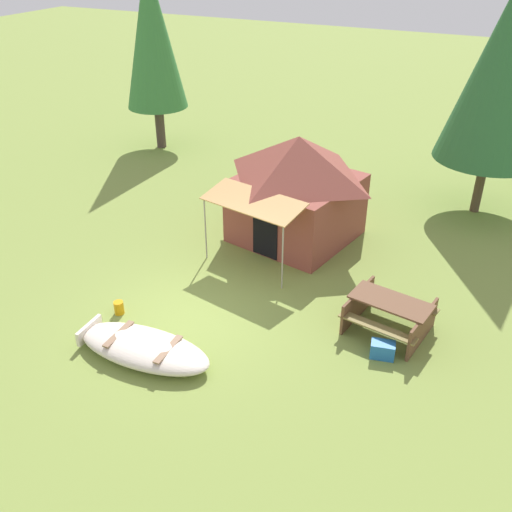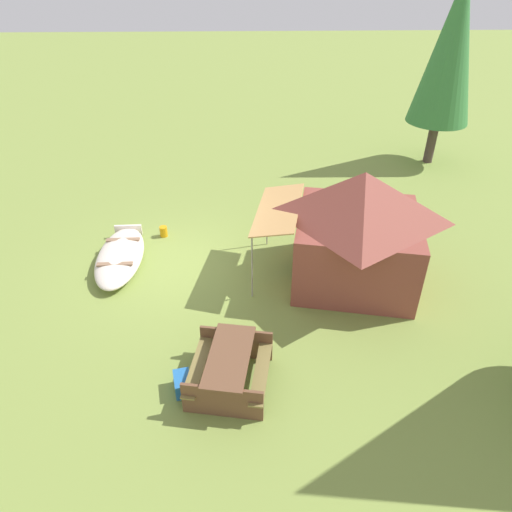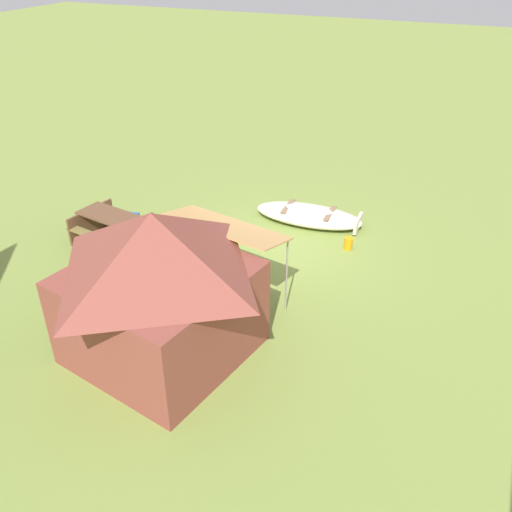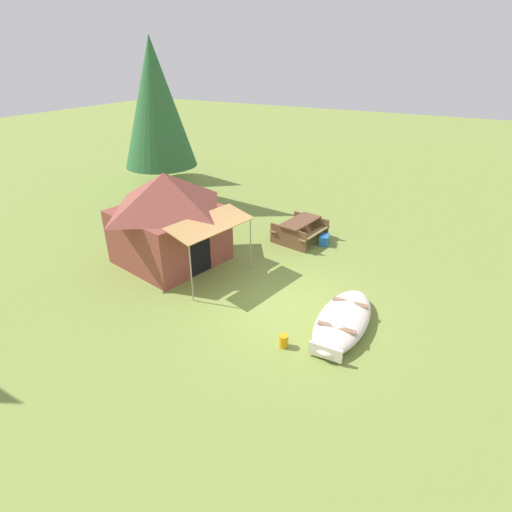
# 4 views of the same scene
# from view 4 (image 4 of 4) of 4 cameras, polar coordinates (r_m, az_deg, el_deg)

# --- Properties ---
(ground_plane) EXTENTS (80.00, 80.00, 0.00)m
(ground_plane) POSITION_cam_4_polar(r_m,az_deg,el_deg) (10.92, 4.01, -6.87)
(ground_plane) COLOR olive
(beached_rowboat) EXTENTS (2.95, 1.27, 0.42)m
(beached_rowboat) POSITION_cam_4_polar(r_m,az_deg,el_deg) (10.17, 12.19, -8.85)
(beached_rowboat) COLOR silver
(beached_rowboat) RESTS_ON ground_plane
(canvas_cabin_tent) EXTENTS (3.61, 4.45, 2.88)m
(canvas_cabin_tent) POSITION_cam_4_polar(r_m,az_deg,el_deg) (12.83, -12.36, 5.45)
(canvas_cabin_tent) COLOR brown
(canvas_cabin_tent) RESTS_ON ground_plane
(picnic_table) EXTENTS (1.89, 1.73, 0.77)m
(picnic_table) POSITION_cam_4_polar(r_m,az_deg,el_deg) (14.38, 6.24, 3.93)
(picnic_table) COLOR brown
(picnic_table) RESTS_ON ground_plane
(cooler_box) EXTENTS (0.53, 0.40, 0.34)m
(cooler_box) POSITION_cam_4_polar(r_m,az_deg,el_deg) (14.33, 9.67, 2.27)
(cooler_box) COLOR #2468B2
(cooler_box) RESTS_ON ground_plane
(fuel_can) EXTENTS (0.29, 0.29, 0.30)m
(fuel_can) POSITION_cam_4_polar(r_m,az_deg,el_deg) (9.44, 3.93, -11.90)
(fuel_can) COLOR orange
(fuel_can) RESTS_ON ground_plane
(pine_tree_back_left) EXTENTS (2.71, 2.71, 4.77)m
(pine_tree_back_left) POSITION_cam_4_polar(r_m,az_deg,el_deg) (21.84, -13.48, 18.36)
(pine_tree_back_left) COLOR brown
(pine_tree_back_left) RESTS_ON ground_plane
(pine_tree_far_center) EXTENTS (3.01, 3.01, 6.68)m
(pine_tree_far_center) POSITION_cam_4_polar(r_m,az_deg,el_deg) (17.86, -14.01, 20.15)
(pine_tree_far_center) COLOR brown
(pine_tree_far_center) RESTS_ON ground_plane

